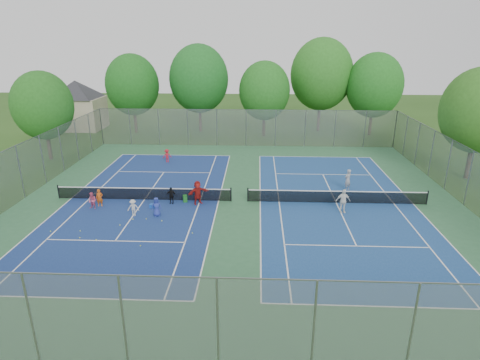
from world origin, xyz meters
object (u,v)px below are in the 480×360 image
Objects in this scene: ball_hopper at (185,199)px; net_right at (337,197)px; net_left at (144,194)px; instructor at (348,180)px; ball_crate at (152,206)px.

net_right is at bearing 1.62° from ball_hopper.
net_right is at bearing 0.00° from net_left.
net_left is at bearing -28.18° from instructor.
instructor reaches higher than net_left.
instructor is (14.35, 4.10, 0.72)m from ball_crate.
net_left is 1.00× the size of net_right.
instructor is at bearing 15.92° from ball_crate.
instructor reaches higher than ball_hopper.
net_left and net_right have the same top height.
net_left is at bearing 174.26° from ball_hopper.
instructor reaches higher than net_right.
net_left is 40.94× the size of ball_crate.
net_right is 13.13m from ball_crate.
net_left is 23.82× the size of ball_hopper.
ball_hopper is (-10.93, -0.31, -0.18)m from net_right.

